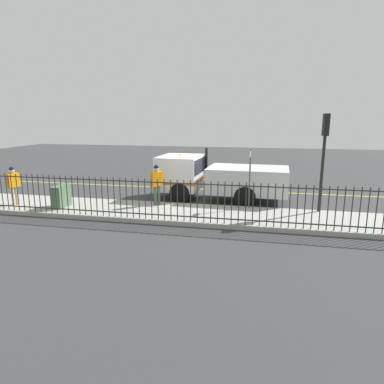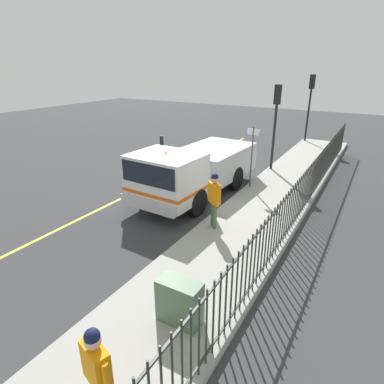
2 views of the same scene
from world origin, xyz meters
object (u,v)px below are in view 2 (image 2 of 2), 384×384
(traffic_light_mid, at_px, (311,95))
(street_sign, at_px, (252,150))
(worker_standing, at_px, (214,195))
(pedestrian_distant, at_px, (97,368))
(traffic_cone, at_px, (184,166))
(utility_cabinet, at_px, (180,302))
(work_truck, at_px, (191,168))
(traffic_light_near, at_px, (276,110))

(traffic_light_mid, bearing_deg, street_sign, 97.66)
(street_sign, bearing_deg, traffic_light_mid, 89.81)
(worker_standing, xyz_separation_m, pedestrian_distant, (1.33, -6.07, -0.04))
(traffic_cone, bearing_deg, street_sign, -8.55)
(traffic_cone, bearing_deg, pedestrian_distant, -63.78)
(utility_cabinet, height_order, street_sign, street_sign)
(work_truck, xyz_separation_m, worker_standing, (2.04, -2.10, 0.06))
(utility_cabinet, relative_size, street_sign, 0.37)
(worker_standing, distance_m, traffic_light_near, 7.02)
(pedestrian_distant, relative_size, utility_cabinet, 1.83)
(traffic_light_near, bearing_deg, traffic_cone, 26.68)
(pedestrian_distant, relative_size, traffic_cone, 2.47)
(pedestrian_distant, bearing_deg, street_sign, -63.13)
(work_truck, bearing_deg, utility_cabinet, 121.37)
(traffic_light_near, bearing_deg, utility_cabinet, 92.04)
(pedestrian_distant, xyz_separation_m, street_sign, (-1.65, 10.04, 0.50))
(traffic_light_mid, bearing_deg, pedestrian_distant, 102.45)
(work_truck, xyz_separation_m, traffic_cone, (-1.84, 2.40, -0.84))
(pedestrian_distant, height_order, traffic_light_near, traffic_light_near)
(pedestrian_distant, height_order, traffic_light_mid, traffic_light_mid)
(pedestrian_distant, xyz_separation_m, traffic_cone, (-5.21, 10.58, -0.86))
(traffic_light_near, height_order, traffic_light_mid, traffic_light_mid)
(worker_standing, distance_m, traffic_light_mid, 14.15)
(traffic_light_near, distance_m, street_sign, 3.09)
(street_sign, bearing_deg, work_truck, -132.57)
(traffic_light_mid, distance_m, street_sign, 10.15)
(street_sign, bearing_deg, traffic_cone, 171.45)
(worker_standing, height_order, street_sign, street_sign)
(worker_standing, distance_m, utility_cabinet, 4.12)
(pedestrian_distant, bearing_deg, traffic_light_mid, -67.86)
(worker_standing, relative_size, utility_cabinet, 1.91)
(worker_standing, height_order, utility_cabinet, worker_standing)
(work_truck, relative_size, traffic_light_near, 1.64)
(worker_standing, height_order, traffic_cone, worker_standing)
(traffic_light_mid, bearing_deg, traffic_cone, 77.17)
(traffic_cone, relative_size, street_sign, 0.28)
(traffic_light_mid, bearing_deg, traffic_light_near, 97.62)
(pedestrian_distant, height_order, utility_cabinet, pedestrian_distant)
(pedestrian_distant, relative_size, traffic_light_near, 0.43)
(traffic_light_mid, bearing_deg, utility_cabinet, 102.66)
(worker_standing, xyz_separation_m, traffic_cone, (-3.88, 4.51, -0.90))
(work_truck, xyz_separation_m, pedestrian_distant, (3.37, -8.17, 0.02))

